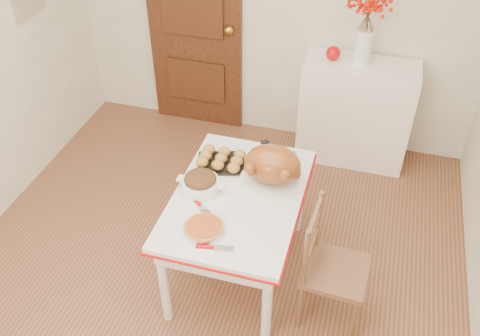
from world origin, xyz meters
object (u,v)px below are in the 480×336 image
(kitchen_table, at_px, (238,234))
(turkey_platter, at_px, (272,166))
(pumpkin_pie, at_px, (204,227))
(chair_oak, at_px, (336,269))
(sideboard, at_px, (355,112))

(kitchen_table, height_order, turkey_platter, turkey_platter)
(kitchen_table, distance_m, pumpkin_pie, 0.52)
(turkey_platter, distance_m, pumpkin_pie, 0.60)
(chair_oak, xyz_separation_m, pumpkin_pie, (-0.77, -0.16, 0.29))
(sideboard, height_order, turkey_platter, turkey_platter)
(pumpkin_pie, bearing_deg, sideboard, 69.81)
(sideboard, bearing_deg, chair_oak, -87.39)
(sideboard, relative_size, pumpkin_pie, 3.81)
(turkey_platter, relative_size, pumpkin_pie, 1.73)
(chair_oak, relative_size, pumpkin_pie, 3.60)
(turkey_platter, bearing_deg, kitchen_table, -136.14)
(sideboard, distance_m, kitchen_table, 1.65)
(kitchen_table, height_order, pumpkin_pie, pumpkin_pie)
(kitchen_table, bearing_deg, chair_oak, -15.48)
(sideboard, relative_size, kitchen_table, 0.78)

